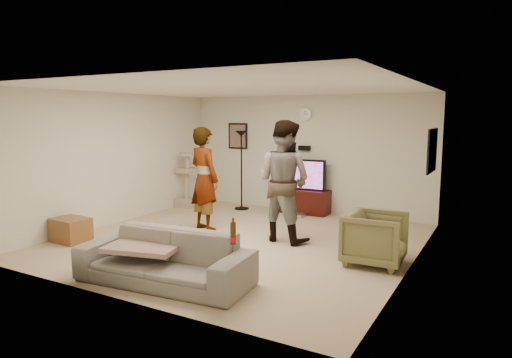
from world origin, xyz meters
The scene contains 24 objects.
floor centered at (0.00, 0.00, -0.01)m, with size 5.50×5.50×0.02m, color tan.
ceiling centered at (0.00, 0.00, 2.51)m, with size 5.50×5.50×0.02m, color white.
wall_back centered at (0.00, 2.75, 1.25)m, with size 5.50×0.04×2.50m, color silver.
wall_front centered at (0.00, -2.75, 1.25)m, with size 5.50×0.04×2.50m, color silver.
wall_left centered at (-2.75, 0.00, 1.25)m, with size 0.04×5.50×2.50m, color silver.
wall_right centered at (2.75, 0.00, 1.25)m, with size 0.04×5.50×2.50m, color silver.
wall_clock centered at (0.00, 2.72, 2.10)m, with size 0.26×0.26×0.04m, color white.
wall_speaker centered at (0.00, 2.69, 1.38)m, with size 0.25×0.10×0.10m, color black.
picture_back centered at (-1.70, 2.73, 1.60)m, with size 0.42×0.03×0.52m, color brown.
picture_right centered at (2.73, 1.60, 1.50)m, with size 0.03×0.78×0.62m, color yellow.
tv_stand centered at (0.01, 2.50, 0.25)m, with size 1.22×0.45×0.51m, color black.
console_box centered at (0.06, 2.11, 0.04)m, with size 0.40×0.30×0.07m, color #B9B9C1.
tv centered at (0.01, 2.50, 0.83)m, with size 1.09×0.08×0.65m, color black.
tv_screen centered at (0.01, 2.46, 0.83)m, with size 1.00×0.01×0.57m, color #534EE6.
floor_lamp centered at (-1.30, 2.22, 0.87)m, with size 0.32×0.32×1.74m, color black.
cat_tree centered at (-2.52, 1.81, 0.62)m, with size 0.40×0.40×1.25m, color tan.
person_left centered at (-0.92, 0.30, 0.94)m, with size 0.68×0.45×1.88m, color silver.
person_right centered at (0.63, 0.38, 1.00)m, with size 0.97×0.76×2.00m, color teal.
sofa centered at (0.20, -2.11, 0.32)m, with size 2.19×0.86×0.64m, color slate.
throw_blanket centered at (-0.10, -2.11, 0.43)m, with size 0.90×0.70×0.06m, color tan.
beer_bottle centered at (1.21, -2.11, 0.76)m, with size 0.06×0.06×0.25m, color #421F09.
armchair centered at (2.28, -0.11, 0.37)m, with size 0.79×0.81×0.74m, color brown.
side_table centered at (-2.40, -1.42, 0.20)m, with size 0.59×0.44×0.39m, color brown.
toy_ball centered at (-1.38, 0.15, 0.03)m, with size 0.07×0.07×0.07m, color #0998A7.
Camera 1 is at (3.81, -6.23, 2.06)m, focal length 31.56 mm.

